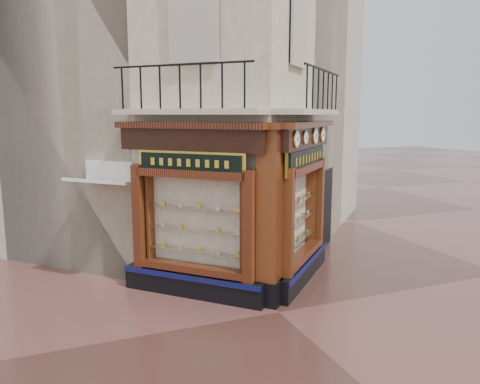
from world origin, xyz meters
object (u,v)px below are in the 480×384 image
signboard_right (307,158)px  awning (103,284)px  corner_pilaster (269,218)px  clock_d (322,135)px  clock_b (305,138)px  signboard_left (190,163)px  clock_a (296,139)px  clock_c (315,136)px

signboard_right → awning: bearing=116.7°
corner_pilaster → clock_d: bearing=-8.5°
clock_b → signboard_right: clock_b is taller
corner_pilaster → signboard_right: corner_pilaster is taller
clock_b → signboard_right: 0.78m
signboard_left → clock_a: bearing=-160.4°
clock_d → clock_b: bearing=-180.0°
clock_d → signboard_right: 1.24m
clock_b → awning: size_ratio=0.23×
corner_pilaster → clock_b: corner_pilaster is taller
clock_c → awning: clock_c is taller
clock_b → clock_c: clock_c is taller
clock_a → clock_d: (1.71, 1.71, -0.00)m
clock_b → awning: bearing=110.1°
clock_c → signboard_left: size_ratio=0.21×
corner_pilaster → signboard_left: size_ratio=2.06×
clock_b → awning: (-4.43, 2.06, -3.62)m
clock_a → clock_b: (0.51, 0.51, -0.00)m
clock_c → awning: bearing=119.4°
clock_d → signboard_left: 3.89m
signboard_left → corner_pilaster: bearing=-169.8°
corner_pilaster → clock_a: 1.79m
clock_c → signboard_right: 0.63m
corner_pilaster → clock_c: bearing=-11.6°
clock_b → signboard_left: size_ratio=0.17×
clock_d → signboard_right: clock_d is taller
clock_c → clock_d: 0.79m
clock_d → signboard_left: bearing=145.7°
clock_d → clock_c: bearing=-180.0°
signboard_left → signboard_right: 2.92m
clock_b → clock_d: 1.69m
clock_a → signboard_left: size_ratio=0.19×
clock_c → corner_pilaster: bearing=168.4°
clock_d → awning: size_ratio=0.28×
clock_b → clock_c: 0.91m
signboard_right → signboard_left: bearing=135.0°
signboard_left → clock_d: bearing=-124.3°
clock_b → clock_d: bearing=0.0°
corner_pilaster → clock_b: 2.09m
clock_d → signboard_right: bearing=174.4°
awning → clock_a: bearing=-168.2°
clock_b → signboard_right: bearing=10.9°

